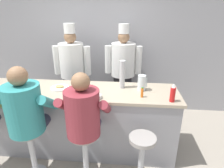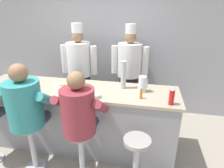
{
  "view_description": "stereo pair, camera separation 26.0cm",
  "coord_description": "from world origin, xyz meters",
  "px_view_note": "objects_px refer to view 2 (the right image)",
  "views": [
    {
      "loc": [
        0.79,
        -2.08,
        2.08
      ],
      "look_at": [
        0.56,
        0.33,
        1.13
      ],
      "focal_mm": 30.0,
      "sensor_mm": 36.0,
      "label": 1
    },
    {
      "loc": [
        1.04,
        -2.04,
        2.08
      ],
      "look_at": [
        0.56,
        0.33,
        1.13
      ],
      "focal_mm": 30.0,
      "sensor_mm": 36.0,
      "label": 2
    }
  ],
  "objects_px": {
    "breakfast_plate": "(62,85)",
    "cook_in_whites_near": "(79,67)",
    "ketchup_bottle_red": "(172,96)",
    "cereal_bowl": "(94,96)",
    "cup_stack_steel": "(123,75)",
    "water_pitcher_clear": "(143,84)",
    "mustard_bottle_yellow": "(77,90)",
    "empty_stool_round": "(136,155)",
    "diner_seated_maroon": "(80,113)",
    "hot_sauce_bottle_orange": "(141,94)",
    "coffee_mug_white": "(28,85)",
    "coffee_mug_blue": "(78,87)",
    "cook_in_whites_far": "(129,68)",
    "diner_seated_teal": "(27,106)"
  },
  "relations": [
    {
      "from": "breakfast_plate",
      "to": "cereal_bowl",
      "type": "xyz_separation_m",
      "value": [
        0.59,
        -0.28,
        0.01
      ]
    },
    {
      "from": "cook_in_whites_near",
      "to": "cereal_bowl",
      "type": "bearing_deg",
      "value": -61.22
    },
    {
      "from": "ketchup_bottle_red",
      "to": "cook_in_whites_near",
      "type": "xyz_separation_m",
      "value": [
        -1.65,
        1.24,
        -0.09
      ]
    },
    {
      "from": "cereal_bowl",
      "to": "diner_seated_teal",
      "type": "height_order",
      "value": "diner_seated_teal"
    },
    {
      "from": "cook_in_whites_far",
      "to": "coffee_mug_white",
      "type": "bearing_deg",
      "value": -136.84
    },
    {
      "from": "diner_seated_maroon",
      "to": "cook_in_whites_far",
      "type": "bearing_deg",
      "value": 77.26
    },
    {
      "from": "coffee_mug_blue",
      "to": "cup_stack_steel",
      "type": "relative_size",
      "value": 0.31
    },
    {
      "from": "diner_seated_teal",
      "to": "cook_in_whites_far",
      "type": "distance_m",
      "value": 2.05
    },
    {
      "from": "breakfast_plate",
      "to": "cook_in_whites_near",
      "type": "distance_m",
      "value": 0.96
    },
    {
      "from": "diner_seated_maroon",
      "to": "hot_sauce_bottle_orange",
      "type": "bearing_deg",
      "value": 30.53
    },
    {
      "from": "water_pitcher_clear",
      "to": "cook_in_whites_near",
      "type": "height_order",
      "value": "cook_in_whites_near"
    },
    {
      "from": "water_pitcher_clear",
      "to": "empty_stool_round",
      "type": "xyz_separation_m",
      "value": [
        0.0,
        -0.68,
        -0.65
      ]
    },
    {
      "from": "water_pitcher_clear",
      "to": "cereal_bowl",
      "type": "bearing_deg",
      "value": -152.11
    },
    {
      "from": "breakfast_plate",
      "to": "coffee_mug_blue",
      "type": "xyz_separation_m",
      "value": [
        0.28,
        -0.08,
        0.03
      ]
    },
    {
      "from": "breakfast_plate",
      "to": "cook_in_whites_near",
      "type": "relative_size",
      "value": 0.15
    },
    {
      "from": "cup_stack_steel",
      "to": "diner_seated_maroon",
      "type": "xyz_separation_m",
      "value": [
        -0.42,
        -0.71,
        -0.28
      ]
    },
    {
      "from": "mustard_bottle_yellow",
      "to": "diner_seated_maroon",
      "type": "bearing_deg",
      "value": -65.76
    },
    {
      "from": "breakfast_plate",
      "to": "cereal_bowl",
      "type": "bearing_deg",
      "value": -25.09
    },
    {
      "from": "cup_stack_steel",
      "to": "mustard_bottle_yellow",
      "type": "bearing_deg",
      "value": -142.6
    },
    {
      "from": "hot_sauce_bottle_orange",
      "to": "empty_stool_round",
      "type": "xyz_separation_m",
      "value": [
        0.01,
        -0.44,
        -0.61
      ]
    },
    {
      "from": "coffee_mug_white",
      "to": "ketchup_bottle_red",
      "type": "bearing_deg",
      "value": -3.83
    },
    {
      "from": "mustard_bottle_yellow",
      "to": "cereal_bowl",
      "type": "distance_m",
      "value": 0.24
    },
    {
      "from": "ketchup_bottle_red",
      "to": "diner_seated_teal",
      "type": "relative_size",
      "value": 0.16
    },
    {
      "from": "water_pitcher_clear",
      "to": "breakfast_plate",
      "type": "relative_size",
      "value": 0.83
    },
    {
      "from": "empty_stool_round",
      "to": "cook_in_whites_far",
      "type": "distance_m",
      "value": 1.88
    },
    {
      "from": "hot_sauce_bottle_orange",
      "to": "breakfast_plate",
      "type": "distance_m",
      "value": 1.21
    },
    {
      "from": "coffee_mug_blue",
      "to": "diner_seated_maroon",
      "type": "distance_m",
      "value": 0.57
    },
    {
      "from": "coffee_mug_blue",
      "to": "diner_seated_maroon",
      "type": "relative_size",
      "value": 0.09
    },
    {
      "from": "empty_stool_round",
      "to": "cook_in_whites_near",
      "type": "relative_size",
      "value": 0.37
    },
    {
      "from": "hot_sauce_bottle_orange",
      "to": "diner_seated_maroon",
      "type": "bearing_deg",
      "value": -149.47
    },
    {
      "from": "mustard_bottle_yellow",
      "to": "diner_seated_maroon",
      "type": "xyz_separation_m",
      "value": [
        0.13,
        -0.29,
        -0.17
      ]
    },
    {
      "from": "ketchup_bottle_red",
      "to": "cereal_bowl",
      "type": "height_order",
      "value": "ketchup_bottle_red"
    },
    {
      "from": "ketchup_bottle_red",
      "to": "cereal_bowl",
      "type": "relative_size",
      "value": 1.56
    },
    {
      "from": "water_pitcher_clear",
      "to": "mustard_bottle_yellow",
      "type": "bearing_deg",
      "value": -157.1
    },
    {
      "from": "ketchup_bottle_red",
      "to": "mustard_bottle_yellow",
      "type": "bearing_deg",
      "value": -178.89
    },
    {
      "from": "cup_stack_steel",
      "to": "breakfast_plate",
      "type": "bearing_deg",
      "value": -172.83
    },
    {
      "from": "coffee_mug_white",
      "to": "cook_in_whites_far",
      "type": "relative_size",
      "value": 0.08
    },
    {
      "from": "ketchup_bottle_red",
      "to": "hot_sauce_bottle_orange",
      "type": "xyz_separation_m",
      "value": [
        -0.37,
        0.09,
        -0.05
      ]
    },
    {
      "from": "water_pitcher_clear",
      "to": "breakfast_plate",
      "type": "bearing_deg",
      "value": -177.78
    },
    {
      "from": "coffee_mug_blue",
      "to": "cook_in_whites_near",
      "type": "relative_size",
      "value": 0.07
    },
    {
      "from": "breakfast_plate",
      "to": "empty_stool_round",
      "type": "bearing_deg",
      "value": -27.87
    },
    {
      "from": "empty_stool_round",
      "to": "cook_in_whites_near",
      "type": "bearing_deg",
      "value": 128.95
    },
    {
      "from": "hot_sauce_bottle_orange",
      "to": "cereal_bowl",
      "type": "xyz_separation_m",
      "value": [
        -0.6,
        -0.09,
        -0.04
      ]
    },
    {
      "from": "cereal_bowl",
      "to": "cup_stack_steel",
      "type": "relative_size",
      "value": 0.38
    },
    {
      "from": "mustard_bottle_yellow",
      "to": "water_pitcher_clear",
      "type": "distance_m",
      "value": 0.9
    },
    {
      "from": "mustard_bottle_yellow",
      "to": "empty_stool_round",
      "type": "height_order",
      "value": "mustard_bottle_yellow"
    },
    {
      "from": "diner_seated_maroon",
      "to": "coffee_mug_blue",
      "type": "bearing_deg",
      "value": 112.99
    },
    {
      "from": "coffee_mug_blue",
      "to": "empty_stool_round",
      "type": "height_order",
      "value": "coffee_mug_blue"
    },
    {
      "from": "coffee_mug_white",
      "to": "cook_in_whites_near",
      "type": "bearing_deg",
      "value": 70.68
    },
    {
      "from": "cook_in_whites_near",
      "to": "coffee_mug_white",
      "type": "bearing_deg",
      "value": -109.32
    }
  ]
}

